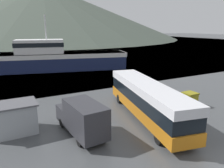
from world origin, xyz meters
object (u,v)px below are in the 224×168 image
fishing_boat (53,58)px  dock_kiosk (15,118)px  tour_bus (147,99)px  small_boat (72,63)px  delivery_van (82,117)px  storage_bin (190,99)px

fishing_boat → dock_kiosk: size_ratio=8.04×
tour_bus → small_boat: (2.74, 29.41, -1.28)m
delivery_van → fishing_boat: fishing_boat is taller
tour_bus → fishing_boat: bearing=106.0°
tour_bus → dock_kiosk: bearing=179.2°
storage_bin → small_boat: (-2.84, 29.15, -0.24)m
fishing_boat → storage_bin: bearing=30.8°
tour_bus → storage_bin: 5.68m
tour_bus → storage_bin: size_ratio=8.83×
tour_bus → delivery_van: 6.05m
fishing_boat → storage_bin: 26.62m
fishing_boat → storage_bin: fishing_boat is taller
storage_bin → fishing_boat: bearing=106.2°
delivery_van → fishing_boat: size_ratio=0.22×
tour_bus → storage_bin: bearing=14.6°
delivery_van → dock_kiosk: delivery_van is taller
small_boat → dock_kiosk: bearing=-107.8°
delivery_van → storage_bin: delivery_van is taller
fishing_boat → small_boat: size_ratio=3.46×
tour_bus → delivery_van: size_ratio=2.23×
fishing_boat → small_boat: 6.10m
delivery_van → fishing_boat: 26.40m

